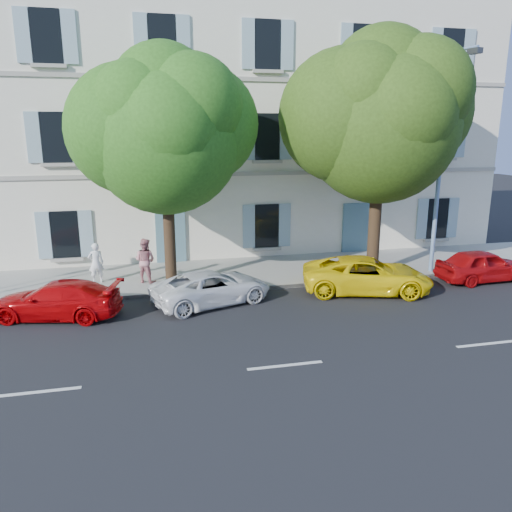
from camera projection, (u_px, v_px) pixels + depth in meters
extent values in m
plane|color=black|center=(252.00, 312.00, 16.62)|extent=(90.00, 90.00, 0.00)
cube|color=#A09E96|center=(229.00, 274.00, 20.80)|extent=(36.00, 4.50, 0.15)
cube|color=#9E998E|center=(238.00, 289.00, 18.75)|extent=(36.00, 0.16, 0.16)
cube|color=white|center=(207.00, 128.00, 24.78)|extent=(28.00, 7.00, 12.00)
imported|color=#BA0508|center=(56.00, 300.00, 16.01)|extent=(4.38, 2.61, 1.19)
imported|color=white|center=(212.00, 287.00, 17.34)|extent=(4.59, 3.15, 1.17)
imported|color=yellow|center=(367.00, 275.00, 18.53)|extent=(5.16, 3.37, 1.32)
imported|color=#AC0A0D|center=(483.00, 265.00, 19.89)|extent=(3.84, 1.68, 1.29)
cylinder|color=#3A2819|center=(170.00, 241.00, 18.71)|extent=(0.43, 0.43, 3.41)
ellipsoid|color=#377D20|center=(165.00, 138.00, 17.79)|extent=(5.46, 5.46, 6.01)
cylinder|color=#3A2819|center=(374.00, 230.00, 20.05)|extent=(0.49, 0.49, 3.68)
ellipsoid|color=#3D6319|center=(380.00, 125.00, 19.05)|extent=(5.97, 5.97, 6.57)
cylinder|color=#7293BF|center=(440.00, 167.00, 19.86)|extent=(0.17, 0.17, 8.58)
cylinder|color=#7293BF|center=(462.00, 49.00, 18.10)|extent=(0.36, 1.50, 0.11)
cube|color=#383A3D|center=(475.00, 51.00, 17.43)|extent=(0.35, 0.52, 0.19)
imported|color=white|center=(96.00, 263.00, 19.15)|extent=(0.63, 0.47, 1.57)
imported|color=#CA8187|center=(145.00, 260.00, 19.18)|extent=(1.06, 1.01, 1.73)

